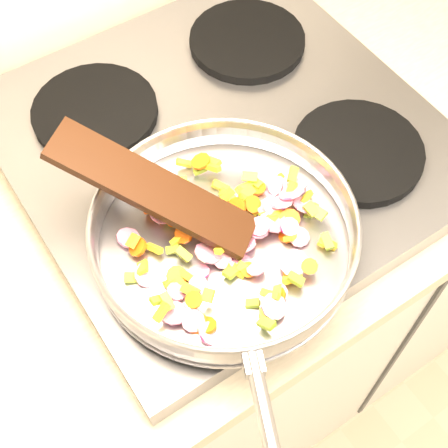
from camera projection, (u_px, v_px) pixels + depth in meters
cooktop at (223, 143)px, 0.94m from camera, size 0.60×0.60×0.04m
grate_fl at (194, 245)px, 0.82m from camera, size 0.19×0.19×0.02m
grate_fr at (358, 152)px, 0.90m from camera, size 0.19×0.19×0.02m
grate_bl at (95, 111)px, 0.94m from camera, size 0.19×0.19×0.02m
grate_br at (247, 41)px, 1.02m from camera, size 0.19×0.19×0.02m
saute_pan at (224, 233)px, 0.78m from camera, size 0.38×0.52×0.06m
vegetable_heap at (231, 235)px, 0.79m from camera, size 0.28×0.28×0.05m
wooden_spatula at (153, 189)px, 0.76m from camera, size 0.20×0.24×0.11m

